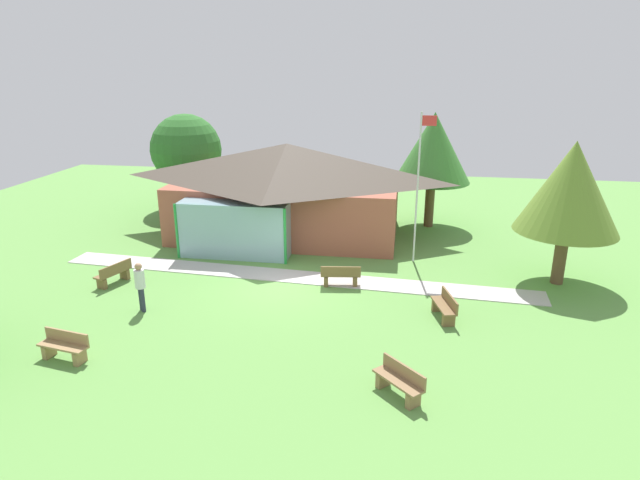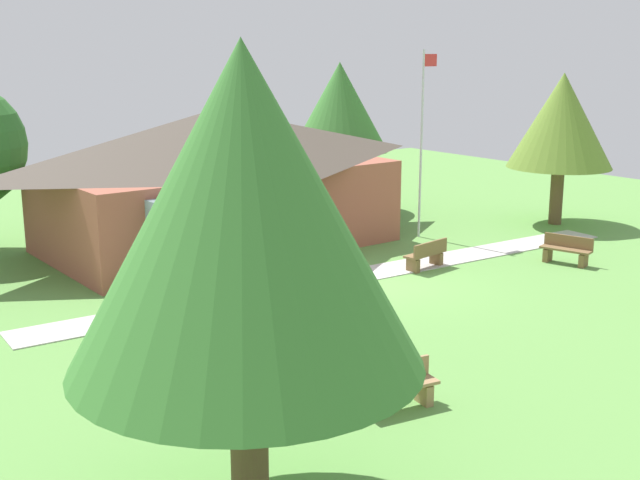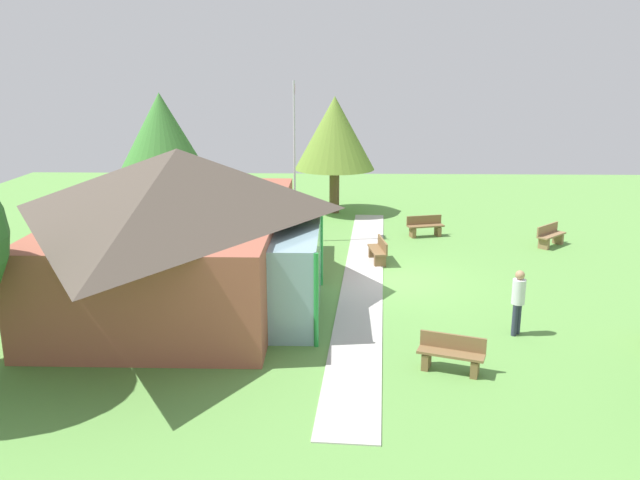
% 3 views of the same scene
% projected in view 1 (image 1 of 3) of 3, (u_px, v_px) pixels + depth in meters
% --- Properties ---
extents(ground_plane, '(44.00, 44.00, 0.00)m').
position_uv_depth(ground_plane, '(285.00, 287.00, 20.42)').
color(ground_plane, '#609947').
extents(pavilion, '(11.52, 7.75, 4.42)m').
position_uv_depth(pavilion, '(285.00, 188.00, 25.91)').
color(pavilion, '#A35642').
rests_on(pavilion, ground_plane).
extents(footpath, '(19.28, 2.61, 0.03)m').
position_uv_depth(footpath, '(291.00, 276.00, 21.38)').
color(footpath, '#BCB7B2').
rests_on(footpath, ground_plane).
extents(flagpole, '(0.64, 0.08, 6.25)m').
position_uv_depth(flagpole, '(419.00, 182.00, 21.93)').
color(flagpole, silver).
rests_on(flagpole, ground_plane).
extents(bench_front_left, '(1.55, 0.70, 0.84)m').
position_uv_depth(bench_front_left, '(65.00, 347.00, 15.36)').
color(bench_front_left, '#9E7A51').
rests_on(bench_front_left, ground_plane).
extents(bench_front_right, '(1.37, 1.38, 0.84)m').
position_uv_depth(bench_front_right, '(399.00, 382.00, 13.68)').
color(bench_front_right, olive).
rests_on(bench_front_right, ground_plane).
extents(bench_mid_left, '(0.91, 1.56, 0.84)m').
position_uv_depth(bench_mid_left, '(114.00, 274.00, 20.57)').
color(bench_mid_left, brown).
rests_on(bench_mid_left, ground_plane).
extents(bench_rear_near_path, '(1.55, 0.64, 0.84)m').
position_uv_depth(bench_rear_near_path, '(341.00, 276.00, 20.36)').
color(bench_rear_near_path, brown).
rests_on(bench_rear_near_path, ground_plane).
extents(bench_mid_right, '(0.81, 1.56, 0.84)m').
position_uv_depth(bench_mid_right, '(445.00, 307.00, 17.82)').
color(bench_mid_right, brown).
rests_on(bench_mid_right, ground_plane).
extents(visitor_strolling_lawn, '(0.34, 0.34, 1.74)m').
position_uv_depth(visitor_strolling_lawn, '(140.00, 283.00, 18.15)').
color(visitor_strolling_lawn, '#2D3347').
rests_on(visitor_strolling_lawn, ground_plane).
extents(tree_east_hedge, '(3.73, 3.73, 5.44)m').
position_uv_depth(tree_east_hedge, '(570.00, 188.00, 19.61)').
color(tree_east_hedge, brown).
rests_on(tree_east_hedge, ground_plane).
extents(tree_behind_pavilion_left, '(3.96, 3.96, 5.34)m').
position_uv_depth(tree_behind_pavilion_left, '(186.00, 150.00, 30.40)').
color(tree_behind_pavilion_left, brown).
rests_on(tree_behind_pavilion_left, ground_plane).
extents(tree_behind_pavilion_right, '(3.80, 3.80, 5.77)m').
position_uv_depth(tree_behind_pavilion_right, '(433.00, 148.00, 26.61)').
color(tree_behind_pavilion_right, brown).
rests_on(tree_behind_pavilion_right, ground_plane).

